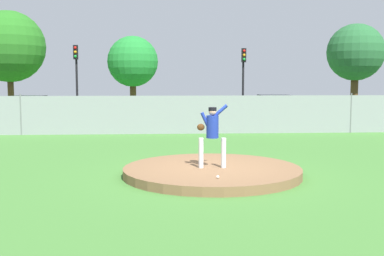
% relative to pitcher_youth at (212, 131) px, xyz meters
% --- Properties ---
extents(ground_plane, '(80.00, 80.00, 0.00)m').
position_rel_pitcher_youth_xyz_m(ground_plane, '(0.02, 6.10, -1.22)').
color(ground_plane, '#427A33').
extents(asphalt_strip, '(44.00, 7.00, 0.01)m').
position_rel_pitcher_youth_xyz_m(asphalt_strip, '(0.02, 14.60, -1.22)').
color(asphalt_strip, '#2B2B2D').
rests_on(asphalt_strip, ground_plane).
extents(pitchers_mound, '(4.73, 4.73, 0.23)m').
position_rel_pitcher_youth_xyz_m(pitchers_mound, '(0.02, 0.10, -1.10)').
color(pitchers_mound, brown).
rests_on(pitchers_mound, ground_plane).
extents(pitcher_youth, '(0.81, 0.32, 1.68)m').
position_rel_pitcher_youth_xyz_m(pitcher_youth, '(0.00, 0.00, 0.00)').
color(pitcher_youth, silver).
rests_on(pitcher_youth, pitchers_mound).
extents(baseball, '(0.07, 0.07, 0.07)m').
position_rel_pitcher_youth_xyz_m(baseball, '(-0.01, -1.35, -0.95)').
color(baseball, white).
rests_on(baseball, pitchers_mound).
extents(chainlink_fence, '(39.48, 0.07, 1.92)m').
position_rel_pitcher_youth_xyz_m(chainlink_fence, '(0.02, 10.10, -0.31)').
color(chainlink_fence, gray).
rests_on(chainlink_fence, ground_plane).
extents(parked_car_burgundy, '(1.81, 4.21, 1.70)m').
position_rel_pitcher_youth_xyz_m(parked_car_burgundy, '(-8.70, 14.29, -0.41)').
color(parked_car_burgundy, maroon).
rests_on(parked_car_burgundy, ground_plane).
extents(parked_car_charcoal, '(2.14, 4.26, 1.72)m').
position_rel_pitcher_youth_xyz_m(parked_car_charcoal, '(5.24, 14.63, -0.41)').
color(parked_car_charcoal, '#232328').
rests_on(parked_car_charcoal, ground_plane).
extents(parked_car_silver, '(2.16, 4.69, 1.64)m').
position_rel_pitcher_youth_xyz_m(parked_car_silver, '(-1.16, 14.23, -0.43)').
color(parked_car_silver, '#B7BABF').
rests_on(parked_car_silver, ground_plane).
extents(parked_car_red, '(2.05, 4.75, 1.56)m').
position_rel_pitcher_youth_xyz_m(parked_car_red, '(-5.21, 14.14, -0.46)').
color(parked_car_red, '#A81919').
rests_on(parked_car_red, ground_plane).
extents(traffic_cone_orange, '(0.40, 0.40, 0.55)m').
position_rel_pitcher_youth_xyz_m(traffic_cone_orange, '(-3.52, 11.92, -0.96)').
color(traffic_cone_orange, orange).
rests_on(traffic_cone_orange, asphalt_strip).
extents(traffic_light_near, '(0.28, 0.46, 4.79)m').
position_rel_pitcher_youth_xyz_m(traffic_light_near, '(-6.75, 18.46, 2.06)').
color(traffic_light_near, black).
rests_on(traffic_light_near, ground_plane).
extents(traffic_light_far, '(0.28, 0.46, 4.63)m').
position_rel_pitcher_youth_xyz_m(traffic_light_far, '(4.04, 18.37, 1.96)').
color(traffic_light_far, black).
rests_on(traffic_light_far, ground_plane).
extents(tree_bushy_near, '(5.12, 5.12, 7.54)m').
position_rel_pitcher_youth_xyz_m(tree_bushy_near, '(-12.24, 22.71, 3.75)').
color(tree_bushy_near, '#4C331E').
rests_on(tree_bushy_near, ground_plane).
extents(tree_slender_far, '(3.88, 3.88, 5.94)m').
position_rel_pitcher_youth_xyz_m(tree_slender_far, '(-3.51, 24.26, 2.76)').
color(tree_slender_far, '#4C331E').
rests_on(tree_slender_far, ground_plane).
extents(tree_broad_right, '(4.22, 4.22, 6.75)m').
position_rel_pitcher_youth_xyz_m(tree_broad_right, '(13.11, 22.19, 3.39)').
color(tree_broad_right, '#4C331E').
rests_on(tree_broad_right, ground_plane).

